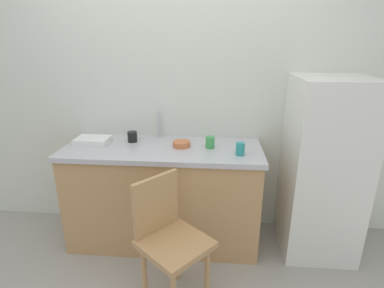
{
  "coord_description": "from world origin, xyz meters",
  "views": [
    {
      "loc": [
        0.37,
        -1.66,
        1.72
      ],
      "look_at": [
        0.18,
        0.6,
        0.94
      ],
      "focal_mm": 28.07,
      "sensor_mm": 36.0,
      "label": 1
    }
  ],
  "objects_px": {
    "cup_black": "(132,137)",
    "cup_green": "(210,142)",
    "dish_tray": "(93,141)",
    "chair": "(169,236)",
    "cup_teal": "(240,149)",
    "refrigerator": "(323,169)",
    "terracotta_bowl": "(182,144)"
  },
  "relations": [
    {
      "from": "cup_black",
      "to": "cup_green",
      "type": "distance_m",
      "value": 0.68
    },
    {
      "from": "dish_tray",
      "to": "cup_black",
      "type": "bearing_deg",
      "value": 12.68
    },
    {
      "from": "chair",
      "to": "dish_tray",
      "type": "xyz_separation_m",
      "value": [
        -0.76,
        0.7,
        0.41
      ]
    },
    {
      "from": "dish_tray",
      "to": "cup_teal",
      "type": "height_order",
      "value": "cup_teal"
    },
    {
      "from": "cup_green",
      "to": "dish_tray",
      "type": "bearing_deg",
      "value": 178.44
    },
    {
      "from": "cup_green",
      "to": "cup_teal",
      "type": "xyz_separation_m",
      "value": [
        0.23,
        -0.14,
        0.0
      ]
    },
    {
      "from": "refrigerator",
      "to": "cup_teal",
      "type": "xyz_separation_m",
      "value": [
        -0.68,
        -0.13,
        0.2
      ]
    },
    {
      "from": "terracotta_bowl",
      "to": "cup_green",
      "type": "height_order",
      "value": "cup_green"
    },
    {
      "from": "refrigerator",
      "to": "terracotta_bowl",
      "type": "xyz_separation_m",
      "value": [
        -1.15,
        0.02,
        0.17
      ]
    },
    {
      "from": "chair",
      "to": "cup_black",
      "type": "height_order",
      "value": "cup_black"
    },
    {
      "from": "chair",
      "to": "terracotta_bowl",
      "type": "height_order",
      "value": "terracotta_bowl"
    },
    {
      "from": "refrigerator",
      "to": "dish_tray",
      "type": "bearing_deg",
      "value": 178.91
    },
    {
      "from": "chair",
      "to": "cup_teal",
      "type": "bearing_deg",
      "value": -1.21
    },
    {
      "from": "refrigerator",
      "to": "chair",
      "type": "relative_size",
      "value": 1.65
    },
    {
      "from": "chair",
      "to": "cup_black",
      "type": "bearing_deg",
      "value": 70.06
    },
    {
      "from": "dish_tray",
      "to": "cup_green",
      "type": "distance_m",
      "value": 1.0
    },
    {
      "from": "refrigerator",
      "to": "terracotta_bowl",
      "type": "height_order",
      "value": "refrigerator"
    },
    {
      "from": "terracotta_bowl",
      "to": "dish_tray",
      "type": "bearing_deg",
      "value": 178.66
    },
    {
      "from": "dish_tray",
      "to": "cup_black",
      "type": "distance_m",
      "value": 0.33
    },
    {
      "from": "dish_tray",
      "to": "cup_green",
      "type": "xyz_separation_m",
      "value": [
        1.0,
        -0.03,
        0.02
      ]
    },
    {
      "from": "refrigerator",
      "to": "terracotta_bowl",
      "type": "bearing_deg",
      "value": 179.07
    },
    {
      "from": "chair",
      "to": "refrigerator",
      "type": "bearing_deg",
      "value": -19.34
    },
    {
      "from": "cup_green",
      "to": "cup_teal",
      "type": "relative_size",
      "value": 0.98
    },
    {
      "from": "dish_tray",
      "to": "refrigerator",
      "type": "bearing_deg",
      "value": -1.09
    },
    {
      "from": "cup_black",
      "to": "cup_teal",
      "type": "xyz_separation_m",
      "value": [
        0.91,
        -0.24,
        0.0
      ]
    },
    {
      "from": "terracotta_bowl",
      "to": "cup_green",
      "type": "distance_m",
      "value": 0.24
    },
    {
      "from": "cup_green",
      "to": "cup_black",
      "type": "bearing_deg",
      "value": 171.53
    },
    {
      "from": "refrigerator",
      "to": "cup_black",
      "type": "distance_m",
      "value": 1.61
    },
    {
      "from": "terracotta_bowl",
      "to": "cup_teal",
      "type": "distance_m",
      "value": 0.5
    },
    {
      "from": "cup_black",
      "to": "cup_teal",
      "type": "distance_m",
      "value": 0.94
    },
    {
      "from": "cup_green",
      "to": "refrigerator",
      "type": "bearing_deg",
      "value": -0.59
    },
    {
      "from": "chair",
      "to": "cup_teal",
      "type": "height_order",
      "value": "cup_teal"
    }
  ]
}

